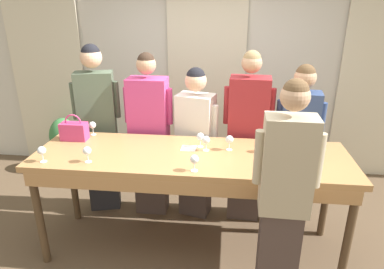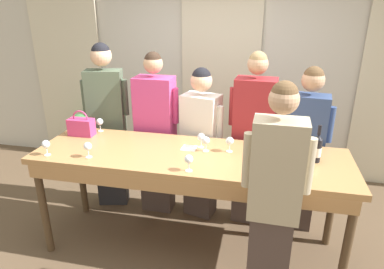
{
  "view_description": "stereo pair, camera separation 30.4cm",
  "coord_description": "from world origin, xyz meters",
  "px_view_note": "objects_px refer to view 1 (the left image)",
  "views": [
    {
      "loc": [
        0.31,
        -2.74,
        2.27
      ],
      "look_at": [
        0.0,
        0.08,
        1.16
      ],
      "focal_mm": 32.0,
      "sensor_mm": 36.0,
      "label": 1
    },
    {
      "loc": [
        0.61,
        -2.69,
        2.27
      ],
      "look_at": [
        0.0,
        0.08,
        1.16
      ],
      "focal_mm": 32.0,
      "sensor_mm": 36.0,
      "label": 2
    }
  ],
  "objects_px": {
    "guest_navy_coat": "(297,144)",
    "guest_pink_top": "(150,136)",
    "wine_glass_center_mid": "(206,140)",
    "guest_cream_sweater": "(196,143)",
    "wine_glass_near_host": "(267,142)",
    "guest_olive_jacket": "(98,127)",
    "wine_bottle": "(315,143)",
    "handbag": "(74,131)",
    "potted_plant": "(64,140)",
    "wine_glass_back_right": "(92,126)",
    "wine_glass_center_right": "(42,151)",
    "wine_glass_front_mid": "(87,151)",
    "wine_glass_back_mid": "(287,163)",
    "guest_striped_shirt": "(247,138)",
    "host_pouring": "(283,201)",
    "tasting_bar": "(191,165)",
    "wine_glass_front_left": "(230,140)",
    "wine_glass_center_left": "(200,137)",
    "wine_glass_front_right": "(194,160)",
    "wine_glass_back_left": "(296,146)"
  },
  "relations": [
    {
      "from": "wine_glass_near_host",
      "to": "guest_olive_jacket",
      "type": "bearing_deg",
      "value": 164.01
    },
    {
      "from": "guest_striped_shirt",
      "to": "host_pouring",
      "type": "distance_m",
      "value": 1.24
    },
    {
      "from": "wine_glass_front_left",
      "to": "guest_pink_top",
      "type": "bearing_deg",
      "value": 150.33
    },
    {
      "from": "wine_glass_front_right",
      "to": "wine_glass_back_right",
      "type": "xyz_separation_m",
      "value": [
        -1.1,
        0.67,
        -0.0
      ]
    },
    {
      "from": "wine_glass_center_mid",
      "to": "potted_plant",
      "type": "relative_size",
      "value": 0.18
    },
    {
      "from": "handbag",
      "to": "wine_glass_center_mid",
      "type": "relative_size",
      "value": 1.87
    },
    {
      "from": "wine_bottle",
      "to": "handbag",
      "type": "xyz_separation_m",
      "value": [
        -2.23,
        0.13,
        -0.03
      ]
    },
    {
      "from": "wine_glass_front_left",
      "to": "guest_pink_top",
      "type": "xyz_separation_m",
      "value": [
        -0.85,
        0.49,
        -0.19
      ]
    },
    {
      "from": "wine_glass_front_left",
      "to": "host_pouring",
      "type": "distance_m",
      "value": 0.84
    },
    {
      "from": "tasting_bar",
      "to": "potted_plant",
      "type": "distance_m",
      "value": 2.51
    },
    {
      "from": "guest_striped_shirt",
      "to": "potted_plant",
      "type": "bearing_deg",
      "value": 160.8
    },
    {
      "from": "wine_glass_center_right",
      "to": "wine_glass_front_mid",
      "type": "bearing_deg",
      "value": 5.74
    },
    {
      "from": "handbag",
      "to": "potted_plant",
      "type": "height_order",
      "value": "handbag"
    },
    {
      "from": "wine_glass_front_mid",
      "to": "wine_glass_back_mid",
      "type": "distance_m",
      "value": 1.62
    },
    {
      "from": "wine_glass_center_left",
      "to": "wine_glass_center_mid",
      "type": "xyz_separation_m",
      "value": [
        0.06,
        -0.07,
        0.0
      ]
    },
    {
      "from": "tasting_bar",
      "to": "wine_glass_center_left",
      "type": "height_order",
      "value": "wine_glass_center_left"
    },
    {
      "from": "wine_glass_center_right",
      "to": "host_pouring",
      "type": "xyz_separation_m",
      "value": [
        1.94,
        -0.31,
        -0.15
      ]
    },
    {
      "from": "guest_navy_coat",
      "to": "wine_glass_back_left",
      "type": "bearing_deg",
      "value": -102.77
    },
    {
      "from": "wine_glass_center_right",
      "to": "guest_olive_jacket",
      "type": "bearing_deg",
      "value": 81.55
    },
    {
      "from": "handbag",
      "to": "guest_striped_shirt",
      "type": "height_order",
      "value": "guest_striped_shirt"
    },
    {
      "from": "handbag",
      "to": "guest_navy_coat",
      "type": "bearing_deg",
      "value": 10.32
    },
    {
      "from": "tasting_bar",
      "to": "wine_glass_near_host",
      "type": "distance_m",
      "value": 0.7
    },
    {
      "from": "handbag",
      "to": "wine_glass_back_left",
      "type": "bearing_deg",
      "value": -4.52
    },
    {
      "from": "wine_glass_center_left",
      "to": "wine_glass_center_right",
      "type": "distance_m",
      "value": 1.36
    },
    {
      "from": "wine_glass_front_right",
      "to": "potted_plant",
      "type": "height_order",
      "value": "wine_glass_front_right"
    },
    {
      "from": "wine_glass_front_left",
      "to": "handbag",
      "type": "bearing_deg",
      "value": 176.71
    },
    {
      "from": "wine_glass_front_right",
      "to": "wine_glass_back_mid",
      "type": "xyz_separation_m",
      "value": [
        0.71,
        0.02,
        0.0
      ]
    },
    {
      "from": "guest_navy_coat",
      "to": "host_pouring",
      "type": "bearing_deg",
      "value": -104.21
    },
    {
      "from": "guest_navy_coat",
      "to": "guest_pink_top",
      "type": "bearing_deg",
      "value": 180.0
    },
    {
      "from": "wine_glass_back_right",
      "to": "host_pouring",
      "type": "relative_size",
      "value": 0.08
    },
    {
      "from": "wine_glass_front_mid",
      "to": "wine_glass_back_mid",
      "type": "xyz_separation_m",
      "value": [
        1.61,
        -0.05,
        0.0
      ]
    },
    {
      "from": "handbag",
      "to": "wine_glass_near_host",
      "type": "bearing_deg",
      "value": -3.13
    },
    {
      "from": "wine_bottle",
      "to": "potted_plant",
      "type": "relative_size",
      "value": 0.42
    },
    {
      "from": "guest_navy_coat",
      "to": "host_pouring",
      "type": "xyz_separation_m",
      "value": [
        -0.31,
        -1.22,
        0.06
      ]
    },
    {
      "from": "wine_glass_center_left",
      "to": "guest_pink_top",
      "type": "xyz_separation_m",
      "value": [
        -0.59,
        0.45,
        -0.19
      ]
    },
    {
      "from": "wine_glass_front_left",
      "to": "wine_glass_back_right",
      "type": "xyz_separation_m",
      "value": [
        -1.37,
        0.23,
        0.0
      ]
    },
    {
      "from": "tasting_bar",
      "to": "wine_glass_near_host",
      "type": "bearing_deg",
      "value": 11.48
    },
    {
      "from": "wine_glass_center_mid",
      "to": "guest_cream_sweater",
      "type": "bearing_deg",
      "value": 105.73
    },
    {
      "from": "guest_striped_shirt",
      "to": "potted_plant",
      "type": "relative_size",
      "value": 2.37
    },
    {
      "from": "host_pouring",
      "to": "guest_cream_sweater",
      "type": "bearing_deg",
      "value": 121.42
    },
    {
      "from": "wine_glass_center_mid",
      "to": "tasting_bar",
      "type": "bearing_deg",
      "value": -138.73
    },
    {
      "from": "wine_bottle",
      "to": "guest_navy_coat",
      "type": "relative_size",
      "value": 0.19
    },
    {
      "from": "guest_navy_coat",
      "to": "potted_plant",
      "type": "relative_size",
      "value": 2.22
    },
    {
      "from": "handbag",
      "to": "guest_navy_coat",
      "type": "height_order",
      "value": "guest_navy_coat"
    },
    {
      "from": "guest_striped_shirt",
      "to": "wine_glass_front_mid",
      "type": "bearing_deg",
      "value": -147.41
    },
    {
      "from": "wine_glass_center_mid",
      "to": "guest_cream_sweater",
      "type": "relative_size",
      "value": 0.08
    },
    {
      "from": "guest_cream_sweater",
      "to": "guest_striped_shirt",
      "type": "xyz_separation_m",
      "value": [
        0.54,
        0.0,
        0.07
      ]
    },
    {
      "from": "wine_bottle",
      "to": "wine_glass_back_right",
      "type": "distance_m",
      "value": 2.12
    },
    {
      "from": "guest_olive_jacket",
      "to": "handbag",
      "type": "bearing_deg",
      "value": -101.55
    },
    {
      "from": "wine_glass_center_right",
      "to": "potted_plant",
      "type": "xyz_separation_m",
      "value": [
        -0.74,
        1.77,
        -0.65
      ]
    }
  ]
}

